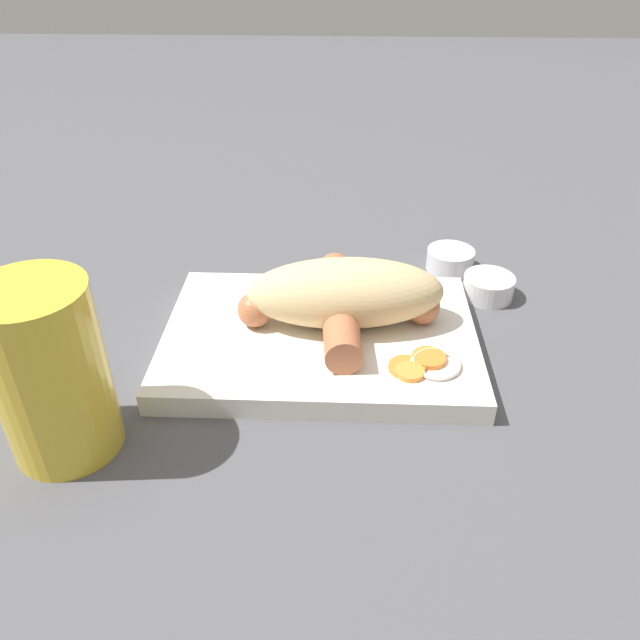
{
  "coord_description": "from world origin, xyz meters",
  "views": [
    {
      "loc": [
        0.02,
        -0.45,
        0.34
      ],
      "look_at": [
        0.0,
        0.0,
        0.03
      ],
      "focal_mm": 35.0,
      "sensor_mm": 36.0,
      "label": 1
    }
  ],
  "objects_px": {
    "food_tray": "(320,339)",
    "drink_glass": "(50,372)",
    "condiment_cup_far": "(450,261)",
    "sausage": "(339,308)",
    "condiment_cup_near": "(488,288)",
    "bread_roll": "(345,293)"
  },
  "relations": [
    {
      "from": "bread_roll",
      "to": "food_tray",
      "type": "bearing_deg",
      "value": -148.93
    },
    {
      "from": "food_tray",
      "to": "bread_roll",
      "type": "bearing_deg",
      "value": 31.07
    },
    {
      "from": "food_tray",
      "to": "bread_roll",
      "type": "distance_m",
      "value": 0.05
    },
    {
      "from": "sausage",
      "to": "condiment_cup_near",
      "type": "bearing_deg",
      "value": 28.85
    },
    {
      "from": "sausage",
      "to": "drink_glass",
      "type": "relative_size",
      "value": 1.34
    },
    {
      "from": "food_tray",
      "to": "drink_glass",
      "type": "relative_size",
      "value": 2.05
    },
    {
      "from": "food_tray",
      "to": "condiment_cup_far",
      "type": "relative_size",
      "value": 5.42
    },
    {
      "from": "bread_roll",
      "to": "drink_glass",
      "type": "relative_size",
      "value": 1.32
    },
    {
      "from": "condiment_cup_near",
      "to": "food_tray",
      "type": "bearing_deg",
      "value": -150.65
    },
    {
      "from": "sausage",
      "to": "drink_glass",
      "type": "xyz_separation_m",
      "value": [
        -0.2,
        -0.14,
        0.03
      ]
    },
    {
      "from": "sausage",
      "to": "bread_roll",
      "type": "bearing_deg",
      "value": 22.06
    },
    {
      "from": "food_tray",
      "to": "bread_roll",
      "type": "height_order",
      "value": "bread_roll"
    },
    {
      "from": "food_tray",
      "to": "condiment_cup_near",
      "type": "distance_m",
      "value": 0.19
    },
    {
      "from": "condiment_cup_near",
      "to": "drink_glass",
      "type": "relative_size",
      "value": 0.38
    },
    {
      "from": "sausage",
      "to": "condiment_cup_near",
      "type": "relative_size",
      "value": 3.54
    },
    {
      "from": "condiment_cup_far",
      "to": "drink_glass",
      "type": "bearing_deg",
      "value": -139.06
    },
    {
      "from": "food_tray",
      "to": "drink_glass",
      "type": "distance_m",
      "value": 0.23
    },
    {
      "from": "bread_roll",
      "to": "condiment_cup_near",
      "type": "height_order",
      "value": "bread_roll"
    },
    {
      "from": "condiment_cup_far",
      "to": "drink_glass",
      "type": "distance_m",
      "value": 0.42
    },
    {
      "from": "food_tray",
      "to": "condiment_cup_far",
      "type": "distance_m",
      "value": 0.2
    },
    {
      "from": "food_tray",
      "to": "drink_glass",
      "type": "bearing_deg",
      "value": -145.24
    },
    {
      "from": "condiment_cup_near",
      "to": "condiment_cup_far",
      "type": "relative_size",
      "value": 1.0
    }
  ]
}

